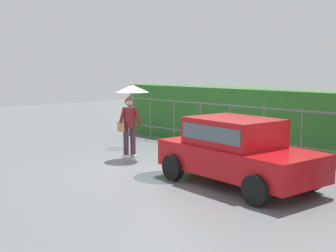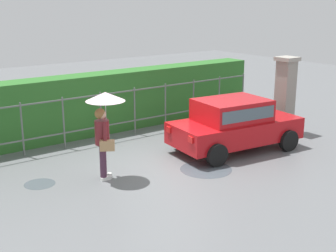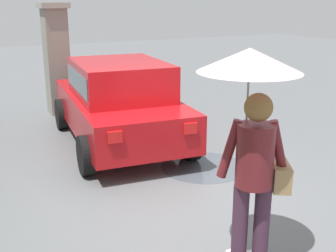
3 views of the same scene
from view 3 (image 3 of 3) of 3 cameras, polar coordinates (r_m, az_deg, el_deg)
name	(u,v)px [view 3 (image 3 of 3)]	position (r m, az deg, el deg)	size (l,w,h in m)	color
ground_plane	(165,193)	(5.76, -0.41, -8.99)	(40.00, 40.00, 0.00)	slate
car	(119,100)	(7.50, -6.57, 3.53)	(3.88, 2.19, 1.48)	#B71116
pedestrian	(253,114)	(3.83, 11.27, 1.64)	(0.92, 0.92, 2.09)	#47283D
gate_pillar	(57,58)	(9.79, -14.64, 8.77)	(0.60, 0.60, 2.42)	gray
puddle_near	(203,167)	(6.64, 4.74, -5.43)	(1.31, 1.31, 0.00)	#4C545B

